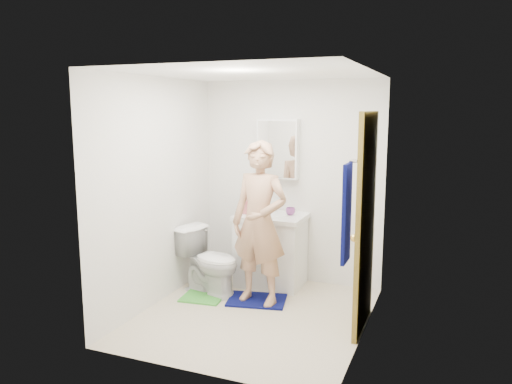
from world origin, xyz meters
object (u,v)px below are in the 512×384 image
towel (347,214)px  soap_dispenser (247,206)px  toilet (210,261)px  toothbrush_cup (290,211)px  medicine_cabinet (278,149)px  vanity_cabinet (271,252)px  man (260,223)px

towel → soap_dispenser: size_ratio=4.24×
toilet → soap_dispenser: (0.27, 0.44, 0.57)m
toothbrush_cup → toilet: bearing=-143.2°
medicine_cabinet → toilet: (-0.55, -0.73, -1.23)m
medicine_cabinet → toilet: medicine_cabinet is taller
toilet → vanity_cabinet: bearing=-32.1°
vanity_cabinet → toilet: (-0.55, -0.50, -0.03)m
man → vanity_cabinet: bearing=106.1°
medicine_cabinet → vanity_cabinet: bearing=-90.0°
towel → toothbrush_cup: size_ratio=7.29×
towel → man: 1.46m
medicine_cabinet → toothbrush_cup: 0.76m
vanity_cabinet → medicine_cabinet: bearing=90.0°
toothbrush_cup → man: 0.67m
man → medicine_cabinet: bearing=103.8°
soap_dispenser → man: man is taller
medicine_cabinet → towel: size_ratio=0.87×
towel → toothbrush_cup: bearing=121.9°
medicine_cabinet → toilet: bearing=-127.0°
toilet → toothbrush_cup: toothbrush_cup is taller
soap_dispenser → toothbrush_cup: 0.51m
soap_dispenser → man: size_ratio=0.11×
toothbrush_cup → medicine_cabinet: bearing=143.8°
towel → toilet: towel is taller
medicine_cabinet → towel: 2.11m
towel → soap_dispenser: bearing=135.6°
vanity_cabinet → medicine_cabinet: size_ratio=1.14×
toothbrush_cup → towel: bearing=-58.1°
medicine_cabinet → towel: medicine_cabinet is taller
vanity_cabinet → soap_dispenser: (-0.28, -0.06, 0.54)m
medicine_cabinet → soap_dispenser: bearing=-134.3°
toilet → toothbrush_cup: bearing=-37.8°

